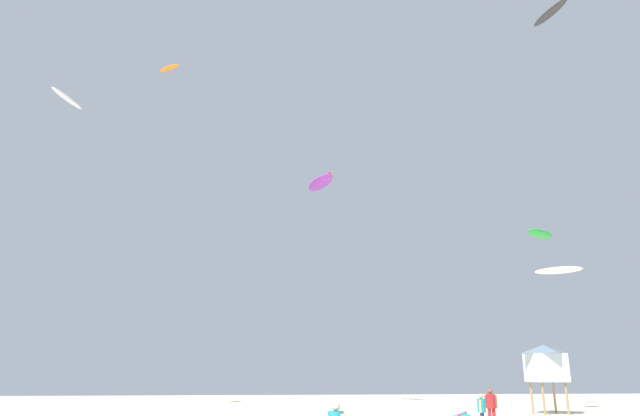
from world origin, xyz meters
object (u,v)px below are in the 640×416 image
object	(u,v)px
kite_aloft_1	(550,13)
kite_aloft_4	(169,68)
kite_aloft_3	(558,270)
person_midground	(491,405)
kite_aloft_2	(67,99)
kite_aloft_5	(540,234)
kite_aloft_0	(320,183)
person_left	(482,409)
lifeguard_tower	(545,363)

from	to	relation	value
kite_aloft_1	kite_aloft_4	xyz separation A→B (m)	(-23.09, 14.52, 3.46)
kite_aloft_3	kite_aloft_4	size ratio (longest dim) A/B	1.74
person_midground	kite_aloft_2	size ratio (longest dim) A/B	0.47
kite_aloft_3	kite_aloft_4	bearing A→B (deg)	-177.16
kite_aloft_5	kite_aloft_1	bearing A→B (deg)	-108.03
kite_aloft_0	kite_aloft_5	distance (m)	18.25
kite_aloft_0	kite_aloft_1	world-z (taller)	kite_aloft_1
person_left	kite_aloft_3	world-z (taller)	kite_aloft_3
kite_aloft_1	kite_aloft_4	bearing A→B (deg)	147.83
kite_aloft_2	kite_aloft_5	distance (m)	35.12
lifeguard_tower	kite_aloft_4	size ratio (longest dim) A/B	2.06
kite_aloft_2	kite_aloft_5	bearing A→B (deg)	-6.93
kite_aloft_1	lifeguard_tower	bearing A→B (deg)	76.01
person_midground	kite_aloft_1	distance (m)	21.26
person_left	kite_aloft_1	size ratio (longest dim) A/B	0.56
kite_aloft_4	kite_aloft_0	bearing A→B (deg)	22.74
person_left	lifeguard_tower	world-z (taller)	lifeguard_tower
lifeguard_tower	kite_aloft_4	xyz separation A→B (m)	(-25.41, 5.19, 22.09)
person_left	kite_aloft_3	bearing A→B (deg)	-95.98
person_left	kite_aloft_2	world-z (taller)	kite_aloft_2
person_midground	kite_aloft_0	world-z (taller)	kite_aloft_0
kite_aloft_1	kite_aloft_4	size ratio (longest dim) A/B	1.37
person_midground	kite_aloft_3	distance (m)	21.53
person_left	kite_aloft_0	distance (m)	26.77
person_midground	kite_aloft_5	world-z (taller)	kite_aloft_5
person_left	kite_aloft_3	size ratio (longest dim) A/B	0.44
kite_aloft_1	kite_aloft_3	bearing A→B (deg)	64.39
lifeguard_tower	person_midground	bearing A→B (deg)	-130.84
kite_aloft_3	kite_aloft_5	distance (m)	7.75
person_midground	lifeguard_tower	bearing A→B (deg)	154.86
person_left	kite_aloft_5	size ratio (longest dim) A/B	0.51
kite_aloft_1	kite_aloft_5	xyz separation A→B (m)	(3.21, 9.86, -10.20)
person_left	kite_aloft_2	bearing A→B (deg)	3.22
kite_aloft_5	person_midground	bearing A→B (deg)	-132.40
lifeguard_tower	kite_aloft_4	bearing A→B (deg)	168.46
kite_aloft_2	kite_aloft_4	size ratio (longest dim) A/B	1.80
person_left	kite_aloft_5	distance (m)	17.22
kite_aloft_5	kite_aloft_2	bearing A→B (deg)	173.07
kite_aloft_0	kite_aloft_2	world-z (taller)	kite_aloft_2
person_left	kite_aloft_5	xyz separation A→B (m)	(9.02, 10.17, 10.58)
kite_aloft_4	kite_aloft_5	size ratio (longest dim) A/B	0.66
person_left	kite_aloft_4	bearing A→B (deg)	-7.07
lifeguard_tower	kite_aloft_0	world-z (taller)	kite_aloft_0
person_left	lifeguard_tower	distance (m)	12.79
person_midground	kite_aloft_0	xyz separation A→B (m)	(-5.91, 18.61, 16.99)
person_left	lifeguard_tower	size ratio (longest dim) A/B	0.37
lifeguard_tower	kite_aloft_3	distance (m)	11.16
kite_aloft_3	kite_aloft_4	distance (m)	34.26
person_midground	kite_aloft_4	world-z (taller)	kite_aloft_4
person_midground	kite_aloft_4	xyz separation A→B (m)	(-18.29, 13.42, 24.15)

